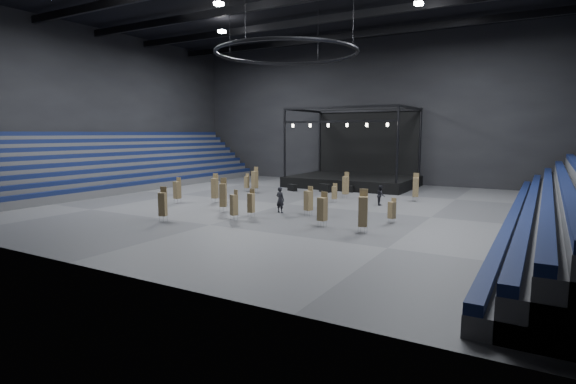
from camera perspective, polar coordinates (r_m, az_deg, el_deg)
The scene contains 28 objects.
floor at distance 39.78m, azimuth -0.18°, elevation -1.55°, with size 50.00×50.00×0.00m, color #474749.
wall_back at distance 58.47m, azimuth 10.38°, elevation 10.06°, with size 50.00×0.20×18.00m, color black.
wall_front at distance 23.78m, azimuth -27.33°, elevation 13.33°, with size 50.00×0.20×18.00m, color black.
wall_left at distance 56.24m, azimuth -23.13°, elevation 9.69°, with size 0.20×42.00×18.00m, color black.
bleachers_left at distance 54.73m, azimuth -21.44°, elevation 2.23°, with size 7.20×40.00×6.40m.
stage at distance 54.15m, azimuth 8.49°, elevation 2.31°, with size 14.00×10.00×9.20m.
truss_ring at distance 39.86m, azimuth -0.19°, elevation 17.24°, with size 12.30×12.30×5.15m.
roof_girders at distance 40.79m, azimuth -0.19°, elevation 23.06°, with size 49.00×30.35×0.70m.
flight_case_left at distance 48.91m, azimuth 0.55°, elevation 0.57°, with size 1.08×0.54×0.72m, color black.
flight_case_mid at distance 48.12m, azimuth 4.78°, elevation 0.52°, with size 1.31×0.65×0.87m, color black.
flight_case_right at distance 48.28m, azimuth 7.70°, elevation 0.40°, with size 1.05×0.53×0.70m, color black.
chair_stack_0 at distance 43.64m, azimuth 7.33°, elevation 0.91°, with size 0.53×0.53×2.54m.
chair_stack_1 at distance 33.04m, azimuth -15.61°, elevation -1.43°, with size 0.64×0.64×2.48m.
chair_stack_2 at distance 42.89m, azimuth 15.91°, elevation 0.65°, with size 0.62×0.62×2.62m.
chair_stack_3 at distance 40.78m, azimuth 5.93°, elevation -0.04°, with size 0.46×0.46×1.74m.
chair_stack_4 at distance 32.03m, azimuth 13.06°, elevation -2.20°, with size 0.56×0.56×1.79m.
chair_stack_5 at distance 36.10m, azimuth -8.24°, elevation -0.31°, with size 0.67×0.67×2.73m.
chair_stack_6 at distance 47.64m, azimuth -4.23°, elevation 1.63°, with size 0.62×0.62×2.71m.
chair_stack_7 at distance 41.33m, azimuth -13.88°, elevation 0.30°, with size 0.55×0.55×2.33m.
chair_stack_8 at distance 48.74m, azimuth -5.26°, elevation 1.29°, with size 0.47×0.47×1.92m.
chair_stack_9 at distance 34.02m, azimuth 2.62°, elevation -1.04°, with size 0.66×0.66×2.27m.
chair_stack_10 at distance 40.91m, azimuth -9.28°, elevation 0.53°, with size 0.61×0.61×2.66m.
chair_stack_11 at distance 32.54m, azimuth -6.87°, elevation -1.58°, with size 0.57×0.57×2.22m.
chair_stack_12 at distance 28.41m, azimuth 9.51°, elevation -2.36°, with size 0.67×0.67×2.79m.
chair_stack_13 at distance 30.04m, azimuth 4.40°, elevation -2.10°, with size 0.61×0.61×2.37m.
chair_stack_14 at distance 33.61m, azimuth -4.70°, elevation -1.32°, with size 0.45×0.45×2.15m.
man_center at distance 35.40m, azimuth -1.00°, elevation -1.00°, with size 0.75×0.49×2.05m, color black.
crew_member at distance 39.92m, azimuth 11.68°, elevation -0.41°, with size 0.85×0.66×1.75m, color black.
Camera 1 is at (19.75, -33.96, 6.24)m, focal length 28.00 mm.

